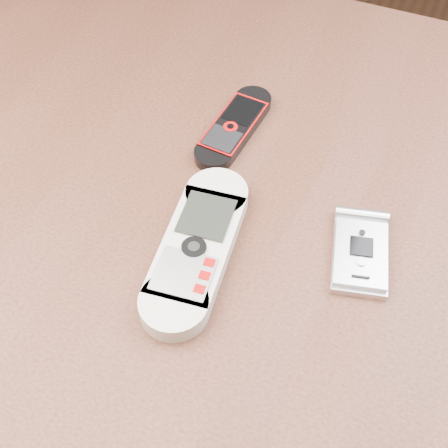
{
  "coord_description": "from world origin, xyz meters",
  "views": [
    {
      "loc": [
        0.13,
        -0.31,
        1.2
      ],
      "look_at": [
        0.01,
        0.0,
        0.76
      ],
      "focal_mm": 50.0,
      "sensor_mm": 36.0,
      "label": 1
    }
  ],
  "objects_px": {
    "table": "(220,289)",
    "nokia_white": "(197,247)",
    "motorola_razr": "(360,253)",
    "nokia_black_red": "(234,127)"
  },
  "relations": [
    {
      "from": "table",
      "to": "nokia_white",
      "type": "height_order",
      "value": "nokia_white"
    },
    {
      "from": "motorola_razr",
      "to": "nokia_white",
      "type": "bearing_deg",
      "value": -172.37
    },
    {
      "from": "motorola_razr",
      "to": "table",
      "type": "bearing_deg",
      "value": 174.9
    },
    {
      "from": "nokia_white",
      "to": "nokia_black_red",
      "type": "distance_m",
      "value": 0.16
    },
    {
      "from": "nokia_white",
      "to": "motorola_razr",
      "type": "bearing_deg",
      "value": 14.82
    },
    {
      "from": "table",
      "to": "motorola_razr",
      "type": "bearing_deg",
      "value": 8.06
    },
    {
      "from": "table",
      "to": "nokia_black_red",
      "type": "bearing_deg",
      "value": 105.66
    },
    {
      "from": "nokia_white",
      "to": "nokia_black_red",
      "type": "bearing_deg",
      "value": 93.95
    },
    {
      "from": "nokia_white",
      "to": "motorola_razr",
      "type": "relative_size",
      "value": 1.92
    },
    {
      "from": "table",
      "to": "nokia_black_red",
      "type": "relative_size",
      "value": 9.39
    }
  ]
}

